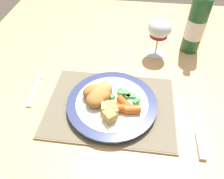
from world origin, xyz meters
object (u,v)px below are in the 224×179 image
(dining_table, at_px, (125,81))
(dinner_plate, at_px, (112,104))
(bottle, at_px, (197,22))
(fork, at_px, (35,92))
(table_knife, at_px, (198,131))
(wine_glass, at_px, (159,30))

(dining_table, xyz_separation_m, dinner_plate, (-0.02, -0.21, 0.11))
(dinner_plate, distance_m, bottle, 0.41)
(fork, bearing_deg, dinner_plate, -7.18)
(fork, height_order, table_knife, table_knife)
(dinner_plate, height_order, wine_glass, wine_glass)
(dinner_plate, xyz_separation_m, table_knife, (0.23, -0.05, -0.01))
(table_knife, bearing_deg, bottle, 87.31)
(table_knife, height_order, wine_glass, wine_glass)
(table_knife, relative_size, wine_glass, 1.46)
(bottle, bearing_deg, table_knife, -92.69)
(dining_table, bearing_deg, bottle, 24.87)
(dinner_plate, bearing_deg, wine_glass, 65.09)
(dinner_plate, distance_m, wine_glass, 0.31)
(dinner_plate, relative_size, fork, 1.79)
(dining_table, relative_size, table_knife, 5.66)
(fork, distance_m, wine_glass, 0.45)
(fork, bearing_deg, bottle, 30.03)
(wine_glass, distance_m, bottle, 0.13)
(dinner_plate, height_order, fork, dinner_plate)
(fork, distance_m, table_knife, 0.48)
(table_knife, bearing_deg, dining_table, 128.85)
(dining_table, xyz_separation_m, fork, (-0.26, -0.18, 0.10))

